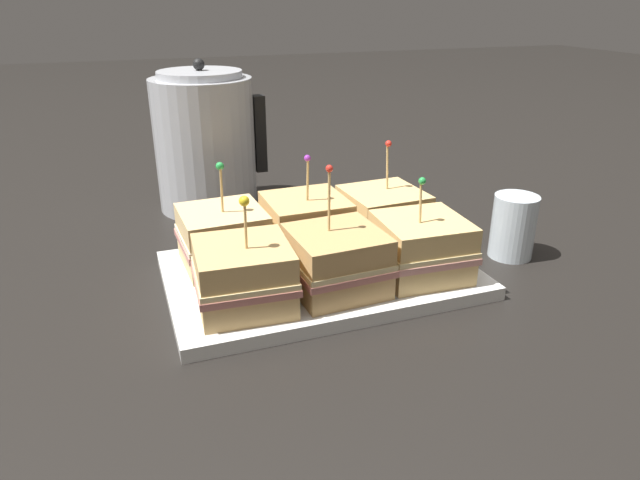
% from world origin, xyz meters
% --- Properties ---
extents(ground_plane, '(6.00, 6.00, 0.00)m').
position_xyz_m(ground_plane, '(0.00, 0.00, 0.00)').
color(ground_plane, black).
extents(serving_platter, '(0.41, 0.26, 0.02)m').
position_xyz_m(serving_platter, '(0.00, 0.00, 0.01)').
color(serving_platter, silver).
rests_on(serving_platter, ground_plane).
extents(sandwich_front_left, '(0.12, 0.12, 0.14)m').
position_xyz_m(sandwich_front_left, '(-0.12, -0.06, 0.06)').
color(sandwich_front_left, tan).
rests_on(sandwich_front_left, serving_platter).
extents(sandwich_front_center, '(0.12, 0.12, 0.16)m').
position_xyz_m(sandwich_front_center, '(-0.00, -0.06, 0.06)').
color(sandwich_front_center, tan).
rests_on(sandwich_front_center, serving_platter).
extents(sandwich_front_right, '(0.12, 0.12, 0.14)m').
position_xyz_m(sandwich_front_right, '(0.12, -0.06, 0.06)').
color(sandwich_front_right, tan).
rests_on(sandwich_front_right, serving_platter).
extents(sandwich_back_left, '(0.12, 0.12, 0.15)m').
position_xyz_m(sandwich_back_left, '(-0.12, 0.06, 0.06)').
color(sandwich_back_left, '#DBB77A').
rests_on(sandwich_back_left, serving_platter).
extents(sandwich_back_center, '(0.12, 0.12, 0.15)m').
position_xyz_m(sandwich_back_center, '(-0.00, 0.06, 0.06)').
color(sandwich_back_center, tan).
rests_on(sandwich_back_center, serving_platter).
extents(sandwich_back_right, '(0.12, 0.12, 0.15)m').
position_xyz_m(sandwich_back_right, '(0.12, 0.06, 0.06)').
color(sandwich_back_right, tan).
rests_on(sandwich_back_right, serving_platter).
extents(kettle_steel, '(0.20, 0.18, 0.26)m').
position_xyz_m(kettle_steel, '(-0.09, 0.35, 0.12)').
color(kettle_steel, '#B7BABF').
rests_on(kettle_steel, ground_plane).
extents(drinking_glass, '(0.06, 0.06, 0.09)m').
position_xyz_m(drinking_glass, '(0.29, -0.02, 0.05)').
color(drinking_glass, silver).
rests_on(drinking_glass, ground_plane).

